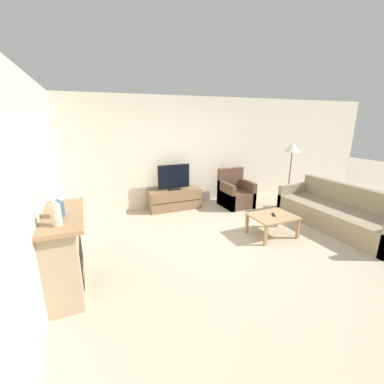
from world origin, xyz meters
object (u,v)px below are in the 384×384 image
(fireplace, at_px, (64,251))
(floor_lamp, at_px, (292,151))
(coffee_table, at_px, (273,218))
(mantel_vase_centre_left, at_px, (58,209))
(tv_stand, at_px, (174,199))
(armchair, at_px, (235,194))
(tv, at_px, (174,178))
(remote, at_px, (274,215))
(mantel_vase_left, at_px, (56,214))
(couch, at_px, (339,214))

(fireplace, height_order, floor_lamp, floor_lamp)
(coffee_table, height_order, floor_lamp, floor_lamp)
(mantel_vase_centre_left, xyz_separation_m, tv_stand, (2.29, 2.52, -0.89))
(tv_stand, relative_size, armchair, 1.35)
(tv, bearing_deg, coffee_table, -60.85)
(mantel_vase_centre_left, xyz_separation_m, remote, (3.53, 0.34, -0.72))
(mantel_vase_left, xyz_separation_m, couch, (5.04, 0.43, -0.89))
(tv, bearing_deg, mantel_vase_left, -129.19)
(fireplace, distance_m, remote, 3.56)
(fireplace, height_order, armchair, fireplace)
(mantel_vase_centre_left, relative_size, couch, 0.09)
(tv_stand, xyz_separation_m, tv, (0.00, -0.00, 0.54))
(fireplace, bearing_deg, tv_stand, 46.47)
(coffee_table, bearing_deg, floor_lamp, 39.83)
(tv, relative_size, armchair, 0.85)
(remote, height_order, floor_lamp, floor_lamp)
(tv_stand, bearing_deg, floor_lamp, -17.79)
(coffee_table, bearing_deg, fireplace, -176.03)
(mantel_vase_centre_left, height_order, couch, mantel_vase_centre_left)
(tv_stand, height_order, remote, tv_stand)
(remote, height_order, couch, couch)
(fireplace, bearing_deg, mantel_vase_left, -87.50)
(fireplace, height_order, mantel_vase_left, mantel_vase_left)
(mantel_vase_centre_left, distance_m, coffee_table, 3.61)
(tv_stand, height_order, coffee_table, tv_stand)
(fireplace, bearing_deg, remote, 4.02)
(fireplace, xyz_separation_m, remote, (3.55, 0.25, -0.11))
(mantel_vase_left, bearing_deg, tv, 50.81)
(coffee_table, relative_size, remote, 5.39)
(mantel_vase_centre_left, xyz_separation_m, tv, (2.29, 2.52, -0.35))
(floor_lamp, bearing_deg, coffee_table, -140.17)
(mantel_vase_left, bearing_deg, armchair, 32.55)
(mantel_vase_left, height_order, couch, mantel_vase_left)
(remote, bearing_deg, fireplace, -148.49)
(mantel_vase_left, bearing_deg, coffee_table, 10.14)
(tv_stand, bearing_deg, coffee_table, -60.87)
(mantel_vase_centre_left, bearing_deg, tv, 47.76)
(fireplace, height_order, couch, fireplace)
(armchair, bearing_deg, tv_stand, 166.01)
(remote, xyz_separation_m, couch, (1.52, -0.20, -0.14))
(mantel_vase_centre_left, relative_size, remote, 1.45)
(tv, bearing_deg, armchair, -13.91)
(tv, distance_m, coffee_table, 2.53)
(armchair, height_order, coffee_table, armchair)
(mantel_vase_centre_left, relative_size, tv_stand, 0.17)
(armchair, bearing_deg, coffee_table, -99.54)
(mantel_vase_left, relative_size, remote, 1.87)
(remote, bearing_deg, couch, 19.81)
(tv, xyz_separation_m, coffee_table, (1.22, -2.18, -0.43))
(armchair, bearing_deg, fireplace, -151.82)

